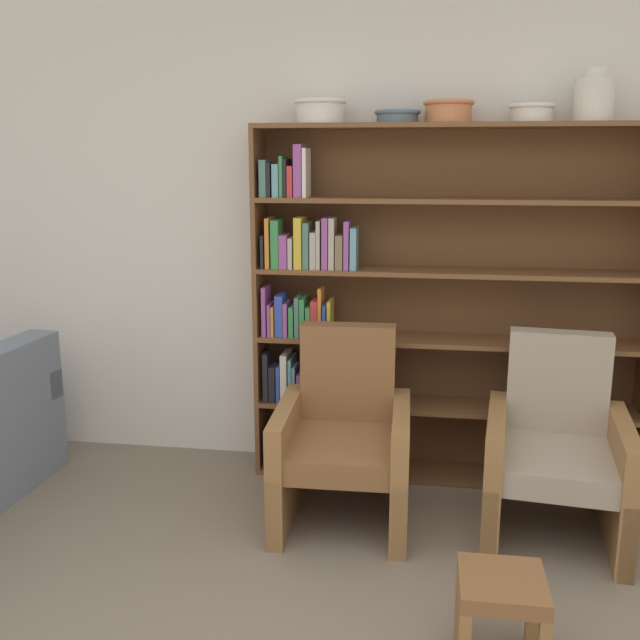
{
  "coord_description": "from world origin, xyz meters",
  "views": [
    {
      "loc": [
        0.28,
        -1.32,
        1.76
      ],
      "look_at": [
        -0.24,
        2.19,
        0.95
      ],
      "focal_mm": 40.0,
      "sensor_mm": 36.0,
      "label": 1
    }
  ],
  "objects_px": {
    "armchair_cushioned": "(556,453)",
    "footstool": "(502,597)",
    "armchair_leather": "(344,441)",
    "bowl_brass": "(532,112)",
    "vase_tall": "(594,99)",
    "bookshelf": "(410,310)",
    "bowl_sage": "(320,110)",
    "bowl_terracotta": "(449,110)",
    "bowl_cream": "(397,116)"
  },
  "relations": [
    {
      "from": "armchair_cushioned",
      "to": "footstool",
      "type": "height_order",
      "value": "armchair_cushioned"
    },
    {
      "from": "bowl_cream",
      "to": "bowl_brass",
      "type": "distance_m",
      "value": 0.67
    },
    {
      "from": "bowl_sage",
      "to": "bowl_terracotta",
      "type": "bearing_deg",
      "value": 0.0
    },
    {
      "from": "bowl_sage",
      "to": "bowl_terracotta",
      "type": "xyz_separation_m",
      "value": [
        0.66,
        0.0,
        -0.01
      ]
    },
    {
      "from": "footstool",
      "to": "bowl_cream",
      "type": "bearing_deg",
      "value": 106.65
    },
    {
      "from": "bowl_cream",
      "to": "armchair_leather",
      "type": "bearing_deg",
      "value": -110.84
    },
    {
      "from": "bowl_brass",
      "to": "footstool",
      "type": "distance_m",
      "value": 2.32
    },
    {
      "from": "bowl_terracotta",
      "to": "armchair_leather",
      "type": "relative_size",
      "value": 0.28
    },
    {
      "from": "bowl_sage",
      "to": "footstool",
      "type": "xyz_separation_m",
      "value": [
        0.86,
        -1.55,
        -1.73
      ]
    },
    {
      "from": "bookshelf",
      "to": "bowl_brass",
      "type": "xyz_separation_m",
      "value": [
        0.58,
        -0.02,
        1.03
      ]
    },
    {
      "from": "armchair_leather",
      "to": "bowl_brass",
      "type": "bearing_deg",
      "value": -149.7
    },
    {
      "from": "bookshelf",
      "to": "armchair_cushioned",
      "type": "distance_m",
      "value": 1.06
    },
    {
      "from": "footstool",
      "to": "bowl_brass",
      "type": "bearing_deg",
      "value": 82.54
    },
    {
      "from": "armchair_leather",
      "to": "footstool",
      "type": "relative_size",
      "value": 2.67
    },
    {
      "from": "bowl_cream",
      "to": "vase_tall",
      "type": "distance_m",
      "value": 0.96
    },
    {
      "from": "bowl_sage",
      "to": "vase_tall",
      "type": "distance_m",
      "value": 1.36
    },
    {
      "from": "armchair_leather",
      "to": "armchair_cushioned",
      "type": "xyz_separation_m",
      "value": [
        1.01,
        -0.0,
        0.0
      ]
    },
    {
      "from": "bowl_cream",
      "to": "bowl_terracotta",
      "type": "relative_size",
      "value": 0.92
    },
    {
      "from": "bookshelf",
      "to": "bowl_sage",
      "type": "distance_m",
      "value": 1.16
    },
    {
      "from": "vase_tall",
      "to": "bowl_brass",
      "type": "bearing_deg",
      "value": 180.0
    },
    {
      "from": "bowl_sage",
      "to": "armchair_leather",
      "type": "xyz_separation_m",
      "value": [
        0.2,
        -0.54,
        -1.61
      ]
    },
    {
      "from": "footstool",
      "to": "vase_tall",
      "type": "bearing_deg",
      "value": 72.27
    },
    {
      "from": "bowl_sage",
      "to": "bowl_brass",
      "type": "bearing_deg",
      "value": 0.0
    },
    {
      "from": "bowl_cream",
      "to": "armchair_leather",
      "type": "height_order",
      "value": "bowl_cream"
    },
    {
      "from": "bookshelf",
      "to": "bowl_brass",
      "type": "distance_m",
      "value": 1.18
    },
    {
      "from": "armchair_cushioned",
      "to": "bowl_terracotta",
      "type": "bearing_deg",
      "value": -37.76
    },
    {
      "from": "bookshelf",
      "to": "bowl_terracotta",
      "type": "relative_size",
      "value": 8.13
    },
    {
      "from": "armchair_cushioned",
      "to": "footstool",
      "type": "xyz_separation_m",
      "value": [
        -0.34,
        -1.02,
        -0.12
      ]
    },
    {
      "from": "bowl_cream",
      "to": "bowl_brass",
      "type": "height_order",
      "value": "bowl_brass"
    },
    {
      "from": "footstool",
      "to": "bowl_terracotta",
      "type": "bearing_deg",
      "value": 97.57
    },
    {
      "from": "bowl_terracotta",
      "to": "vase_tall",
      "type": "relative_size",
      "value": 1.01
    },
    {
      "from": "bowl_brass",
      "to": "vase_tall",
      "type": "xyz_separation_m",
      "value": [
        0.29,
        0.0,
        0.06
      ]
    },
    {
      "from": "bowl_sage",
      "to": "bowl_cream",
      "type": "bearing_deg",
      "value": 0.0
    },
    {
      "from": "bookshelf",
      "to": "vase_tall",
      "type": "height_order",
      "value": "vase_tall"
    },
    {
      "from": "bowl_terracotta",
      "to": "armchair_cushioned",
      "type": "relative_size",
      "value": 0.28
    },
    {
      "from": "bowl_brass",
      "to": "bowl_terracotta",
      "type": "bearing_deg",
      "value": 180.0
    },
    {
      "from": "bowl_cream",
      "to": "bowl_sage",
      "type": "bearing_deg",
      "value": -180.0
    },
    {
      "from": "bowl_brass",
      "to": "footstool",
      "type": "height_order",
      "value": "bowl_brass"
    },
    {
      "from": "bowl_brass",
      "to": "vase_tall",
      "type": "height_order",
      "value": "vase_tall"
    },
    {
      "from": "armchair_cushioned",
      "to": "bowl_sage",
      "type": "bearing_deg",
      "value": -17.41
    },
    {
      "from": "bowl_terracotta",
      "to": "bowl_cream",
      "type": "bearing_deg",
      "value": 180.0
    },
    {
      "from": "bowl_cream",
      "to": "armchair_cushioned",
      "type": "bearing_deg",
      "value": -33.6
    },
    {
      "from": "vase_tall",
      "to": "armchair_leather",
      "type": "relative_size",
      "value": 0.27
    },
    {
      "from": "bowl_brass",
      "to": "armchair_cushioned",
      "type": "relative_size",
      "value": 0.24
    },
    {
      "from": "bowl_cream",
      "to": "vase_tall",
      "type": "height_order",
      "value": "vase_tall"
    },
    {
      "from": "armchair_cushioned",
      "to": "footstool",
      "type": "bearing_deg",
      "value": 77.89
    },
    {
      "from": "bowl_sage",
      "to": "footstool",
      "type": "relative_size",
      "value": 0.78
    },
    {
      "from": "armchair_cushioned",
      "to": "armchair_leather",
      "type": "bearing_deg",
      "value": 6.53
    },
    {
      "from": "armchair_cushioned",
      "to": "footstool",
      "type": "distance_m",
      "value": 1.08
    },
    {
      "from": "armchair_leather",
      "to": "armchair_cushioned",
      "type": "bearing_deg",
      "value": 178.69
    }
  ]
}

